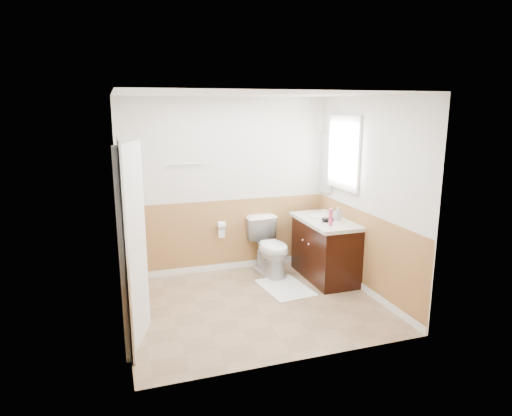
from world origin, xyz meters
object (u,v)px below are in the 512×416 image
object	(u,v)px
toilet	(270,247)
bath_mat	(285,288)
soap_dispenser	(338,214)
vanity_cabinet	(325,250)
lotion_bottle	(331,217)

from	to	relation	value
toilet	bath_mat	bearing A→B (deg)	-95.68
soap_dispenser	vanity_cabinet	bearing A→B (deg)	142.67
toilet	vanity_cabinet	xyz separation A→B (m)	(0.68, -0.37, -0.00)
toilet	lotion_bottle	world-z (taller)	lotion_bottle
lotion_bottle	soap_dispenser	world-z (taller)	lotion_bottle
toilet	vanity_cabinet	world-z (taller)	toilet
bath_mat	vanity_cabinet	distance (m)	0.81
toilet	bath_mat	size ratio (longest dim) A/B	1.01
toilet	bath_mat	xyz separation A→B (m)	(0.00, -0.57, -0.39)
vanity_cabinet	lotion_bottle	bearing A→B (deg)	-107.78
lotion_bottle	bath_mat	bearing A→B (deg)	169.08
toilet	lotion_bottle	size ratio (longest dim) A/B	3.67
vanity_cabinet	soap_dispenser	world-z (taller)	soap_dispenser
vanity_cabinet	soap_dispenser	distance (m)	0.56
bath_mat	lotion_bottle	size ratio (longest dim) A/B	3.64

